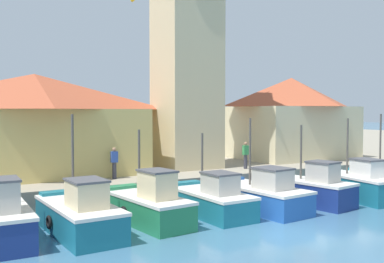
# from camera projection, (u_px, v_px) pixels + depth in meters

# --- Properties ---
(ground_plane) EXTENTS (300.00, 300.00, 0.00)m
(ground_plane) POSITION_uv_depth(u_px,v_px,m) (300.00, 235.00, 16.82)
(ground_plane) COLOR teal
(quay_wharf) EXTENTS (120.00, 40.00, 1.18)m
(quay_wharf) POSITION_uv_depth(u_px,v_px,m) (86.00, 156.00, 40.75)
(quay_wharf) COLOR #9E937F
(quay_wharf) RESTS_ON ground
(fishing_boat_left_inner) EXTENTS (2.27, 5.28, 4.54)m
(fishing_boat_left_inner) POSITION_uv_depth(u_px,v_px,m) (79.00, 215.00, 16.90)
(fishing_boat_left_inner) COLOR #196B7F
(fishing_boat_left_inner) RESTS_ON ground
(fishing_boat_mid_left) EXTENTS (2.35, 5.02, 3.87)m
(fishing_boat_mid_left) POSITION_uv_depth(u_px,v_px,m) (147.00, 205.00, 18.54)
(fishing_boat_mid_left) COLOR #237A4C
(fishing_boat_mid_left) RESTS_ON ground
(fishing_boat_center) EXTENTS (2.14, 4.92, 3.65)m
(fishing_boat_center) POSITION_uv_depth(u_px,v_px,m) (210.00, 200.00, 20.05)
(fishing_boat_center) COLOR #196B7F
(fishing_boat_center) RESTS_ON ground
(fishing_boat_mid_right) EXTENTS (2.68, 5.25, 4.32)m
(fishing_boat_mid_right) POSITION_uv_depth(u_px,v_px,m) (260.00, 195.00, 20.97)
(fishing_boat_mid_right) COLOR #2356A8
(fishing_boat_mid_right) RESTS_ON ground
(fishing_boat_right_inner) EXTENTS (2.53, 4.65, 3.95)m
(fishing_boat_right_inner) POSITION_uv_depth(u_px,v_px,m) (310.00, 189.00, 22.35)
(fishing_boat_right_inner) COLOR navy
(fishing_boat_right_inner) RESTS_ON ground
(fishing_boat_right_outer) EXTENTS (2.33, 5.08, 4.27)m
(fishing_boat_right_outer) POSITION_uv_depth(u_px,v_px,m) (356.00, 184.00, 23.68)
(fishing_boat_right_outer) COLOR #196B7F
(fishing_boat_right_outer) RESTS_ON ground
(clock_tower) EXTENTS (3.92, 3.92, 17.04)m
(clock_tower) POSITION_uv_depth(u_px,v_px,m) (187.00, 36.00, 27.44)
(clock_tower) COLOR beige
(clock_tower) RESTS_ON quay_wharf
(warehouse_left) EXTENTS (11.52, 6.84, 5.50)m
(warehouse_left) POSITION_uv_depth(u_px,v_px,m) (35.00, 123.00, 24.47)
(warehouse_left) COLOR tan
(warehouse_left) RESTS_ON quay_wharf
(warehouse_right) EXTENTS (8.74, 6.69, 5.96)m
(warehouse_right) POSITION_uv_depth(u_px,v_px,m) (291.00, 117.00, 33.62)
(warehouse_right) COLOR beige
(warehouse_right) RESTS_ON quay_wharf
(port_crane_near) EXTENTS (4.91, 8.52, 19.45)m
(port_crane_near) POSITION_uv_depth(u_px,v_px,m) (193.00, 74.00, 42.62)
(port_crane_near) COLOR #976E11
(port_crane_near) RESTS_ON quay_wharf
(dock_worker_near_tower) EXTENTS (0.34, 0.22, 1.62)m
(dock_worker_near_tower) POSITION_uv_depth(u_px,v_px,m) (114.00, 162.00, 22.99)
(dock_worker_near_tower) COLOR #33333D
(dock_worker_near_tower) RESTS_ON quay_wharf
(dock_worker_along_quay) EXTENTS (0.34, 0.22, 1.62)m
(dock_worker_along_quay) POSITION_uv_depth(u_px,v_px,m) (246.00, 155.00, 27.06)
(dock_worker_along_quay) COLOR #33333D
(dock_worker_along_quay) RESTS_ON quay_wharf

